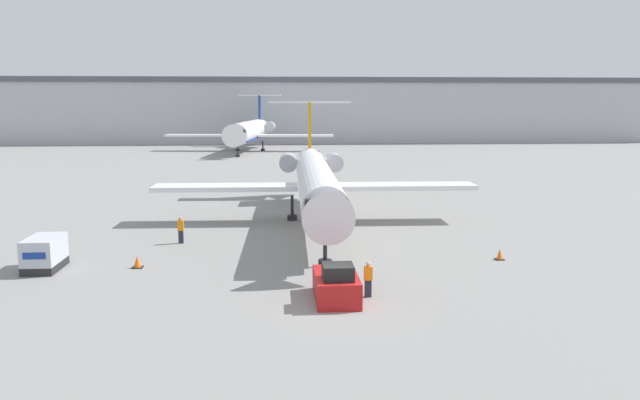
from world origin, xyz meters
The scene contains 10 objects.
ground_plane centered at (0.00, 0.00, 0.00)m, with size 600.00×600.00×0.00m, color gray.
terminal_building centered at (0.00, 120.00, 7.41)m, with size 180.00×16.80×14.77m.
airplane_main centered at (0.39, 20.64, 3.40)m, with size 25.28×32.28×9.42m.
pushback_tug centered at (0.12, 1.17, 0.73)m, with size 2.04×3.83×1.93m.
luggage_cart centered at (-15.74, 7.70, 0.94)m, with size 1.71×3.01×1.88m.
worker_near_tug centered at (1.70, 1.47, 0.93)m, with size 0.40×0.25×1.76m.
worker_by_wing centered at (-9.07, 13.86, 0.96)m, with size 0.40×0.25×1.82m.
traffic_cone_left centered at (-10.64, 7.74, 0.32)m, with size 0.61×0.61×0.68m.
traffic_cone_right centered at (10.64, 8.05, 0.32)m, with size 0.52×0.52×0.67m.
airplane_parked_far_left centered at (-7.66, 92.35, 3.80)m, with size 32.23×33.51×10.80m.
Camera 1 is at (-2.71, -27.45, 9.38)m, focal length 35.00 mm.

